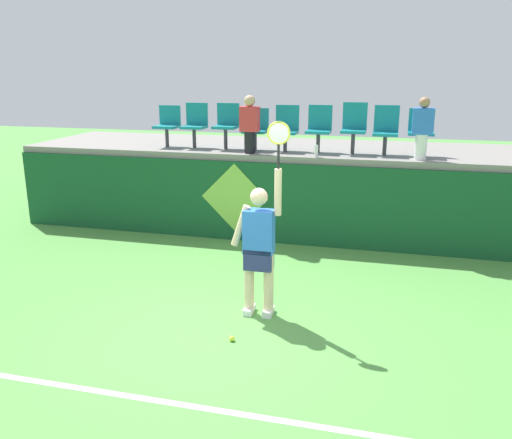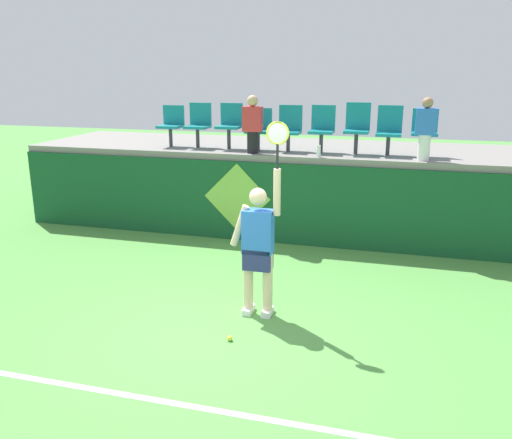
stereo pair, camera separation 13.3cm
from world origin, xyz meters
The scene contains 19 objects.
ground_plane centered at (0.00, 0.00, 0.00)m, with size 40.00×40.00×0.00m, color #519342.
court_back_wall centered at (0.00, 3.74, 0.74)m, with size 10.52×0.20×1.48m, color #144C28.
spectator_platform centered at (0.00, 5.01, 1.54)m, with size 10.52×2.65×0.12m, color gray.
court_baseline_stripe centered at (0.00, -1.38, 0.00)m, with size 9.46×0.08×0.01m, color white.
tennis_player centered at (0.38, 0.72, 0.95)m, with size 0.75×0.27×2.51m.
tennis_ball centered at (0.25, -0.07, 0.03)m, with size 0.07×0.07×0.07m, color #D1E533.
water_bottle centered at (0.64, 3.80, 1.71)m, with size 0.07×0.07×0.21m, color white.
stadium_chair_0 centered at (-2.40, 4.38, 2.06)m, with size 0.44×0.42×0.80m.
stadium_chair_1 centered at (-1.82, 4.38, 2.08)m, with size 0.44×0.42×0.86m.
stadium_chair_2 centered at (-1.18, 4.38, 2.09)m, with size 0.44×0.42×0.86m.
stadium_chair_3 centered at (-0.60, 4.38, 2.03)m, with size 0.44×0.42×0.78m.
stadium_chair_4 centered at (-0.02, 4.39, 2.05)m, with size 0.44×0.42×0.84m.
stadium_chair_5 centered at (0.60, 4.39, 2.07)m, with size 0.44×0.42×0.85m.
stadium_chair_6 centered at (1.23, 4.39, 2.11)m, with size 0.44×0.42×0.91m.
stadium_chair_7 centered at (1.80, 4.39, 2.07)m, with size 0.44×0.42×0.87m.
stadium_chair_8 centered at (2.40, 4.38, 2.07)m, with size 0.44×0.42×0.82m.
spectator_0 centered at (-0.60, 3.92, 2.15)m, with size 0.34×0.20×1.04m.
spectator_1 centered at (2.40, 3.93, 2.15)m, with size 0.34×0.20×1.05m.
wall_signage_mount centered at (-0.82, 3.64, 0.00)m, with size 1.27×0.01×1.45m.
Camera 1 is at (1.93, -5.50, 3.12)m, focal length 37.42 mm.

